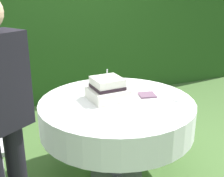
% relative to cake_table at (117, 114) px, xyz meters
% --- Properties ---
extents(ground_plane, '(20.00, 20.00, 0.00)m').
position_rel_cake_table_xyz_m(ground_plane, '(0.00, 0.00, -0.60)').
color(ground_plane, '#476B33').
extents(foliage_hedge, '(6.56, 0.66, 2.37)m').
position_rel_cake_table_xyz_m(foliage_hedge, '(0.00, 2.26, 0.58)').
color(foliage_hedge, '#234C19').
rests_on(foliage_hedge, ground_plane).
extents(cake_table, '(1.29, 1.29, 0.72)m').
position_rel_cake_table_xyz_m(cake_table, '(0.00, 0.00, 0.00)').
color(cake_table, '#4C4C51').
rests_on(cake_table, ground_plane).
extents(wedding_cake, '(0.31, 0.32, 0.26)m').
position_rel_cake_table_xyz_m(wedding_cake, '(-0.05, 0.08, 0.21)').
color(wedding_cake, white).
rests_on(wedding_cake, cake_table).
extents(serving_plate_near, '(0.11, 0.11, 0.01)m').
position_rel_cake_table_xyz_m(serving_plate_near, '(0.48, -0.20, 0.13)').
color(serving_plate_near, white).
rests_on(serving_plate_near, cake_table).
extents(serving_plate_far, '(0.11, 0.11, 0.01)m').
position_rel_cake_table_xyz_m(serving_plate_far, '(0.43, 0.14, 0.13)').
color(serving_plate_far, white).
rests_on(serving_plate_far, cake_table).
extents(napkin_stack, '(0.17, 0.17, 0.01)m').
position_rel_cake_table_xyz_m(napkin_stack, '(0.29, -0.00, 0.13)').
color(napkin_stack, '#6B4C60').
rests_on(napkin_stack, cake_table).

